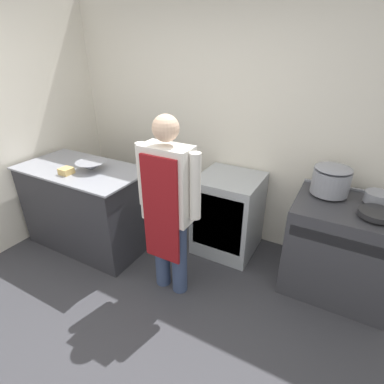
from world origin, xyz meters
TOP-DOWN VIEW (x-y plane):
  - ground_plane at (0.00, 0.00)m, footprint 14.00×14.00m
  - wall_back at (0.00, 2.01)m, footprint 8.00×0.05m
  - wall_left at (-1.93, 1.00)m, footprint 0.05×8.00m
  - prep_counter at (-1.16, 0.98)m, footprint 1.39×0.74m
  - stove at (1.41, 1.57)m, footprint 0.89×0.73m
  - fridge_unit at (0.27, 1.64)m, footprint 0.64×0.64m
  - person_cook at (0.06, 0.80)m, footprint 0.60×0.24m
  - mixing_bowl at (-1.01, 0.99)m, footprint 0.31×0.31m
  - plastic_tub at (-1.16, 0.80)m, footprint 0.12×0.12m
  - stock_pot at (1.21, 1.70)m, footprint 0.32×0.32m
  - saute_pan at (1.59, 1.44)m, footprint 0.27×0.27m
  - sauce_pot at (1.59, 1.70)m, footprint 0.21×0.21m

SIDE VIEW (x-z plane):
  - ground_plane at x=0.00m, z-range 0.00..0.00m
  - fridge_unit at x=0.27m, z-range 0.00..0.88m
  - stove at x=1.41m, z-range -0.01..0.89m
  - prep_counter at x=-1.16m, z-range 0.00..0.94m
  - saute_pan at x=1.59m, z-range 0.90..0.94m
  - person_cook at x=0.06m, z-range 0.10..1.76m
  - sauce_pot at x=1.59m, z-range 0.90..0.99m
  - plastic_tub at x=-1.16m, z-range 0.94..1.00m
  - mixing_bowl at x=-1.01m, z-range 0.94..1.03m
  - stock_pot at x=1.21m, z-range 0.90..1.17m
  - wall_back at x=0.00m, z-range 0.00..2.70m
  - wall_left at x=-1.93m, z-range 0.00..2.70m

